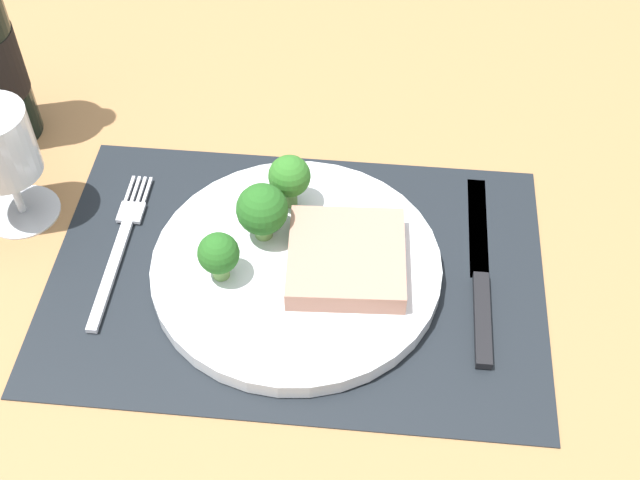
% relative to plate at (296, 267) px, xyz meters
% --- Properties ---
extents(ground_plane, '(1.40, 1.10, 0.03)m').
position_rel_plate_xyz_m(ground_plane, '(0.00, 0.00, -0.03)').
color(ground_plane, '#996D42').
extents(placemat, '(0.46, 0.31, 0.00)m').
position_rel_plate_xyz_m(placemat, '(0.00, 0.00, -0.01)').
color(placemat, black).
rests_on(placemat, ground_plane).
extents(plate, '(0.27, 0.27, 0.02)m').
position_rel_plate_xyz_m(plate, '(0.00, 0.00, 0.00)').
color(plate, silver).
rests_on(plate, placemat).
extents(steak, '(0.11, 0.11, 0.02)m').
position_rel_plate_xyz_m(steak, '(0.05, -0.00, 0.02)').
color(steak, tan).
rests_on(steak, plate).
extents(broccoli_near_steak, '(0.04, 0.04, 0.05)m').
position_rel_plate_xyz_m(broccoli_near_steak, '(-0.07, -0.02, 0.04)').
color(broccoli_near_steak, '#6B994C').
rests_on(broccoli_near_steak, plate).
extents(broccoli_near_fork, '(0.04, 0.04, 0.06)m').
position_rel_plate_xyz_m(broccoli_near_fork, '(-0.01, 0.07, 0.04)').
color(broccoli_near_fork, '#5B8942').
rests_on(broccoli_near_fork, plate).
extents(broccoli_back_left, '(0.05, 0.05, 0.06)m').
position_rel_plate_xyz_m(broccoli_back_left, '(-0.03, 0.03, 0.04)').
color(broccoli_back_left, '#6B994C').
rests_on(broccoli_back_left, plate).
extents(fork, '(0.02, 0.19, 0.01)m').
position_rel_plate_xyz_m(fork, '(-0.17, 0.01, -0.01)').
color(fork, silver).
rests_on(fork, placemat).
extents(knife, '(0.02, 0.23, 0.01)m').
position_rel_plate_xyz_m(knife, '(0.17, 0.01, -0.00)').
color(knife, black).
rests_on(knife, placemat).
extents(wine_glass, '(0.07, 0.07, 0.13)m').
position_rel_plate_xyz_m(wine_glass, '(-0.28, 0.05, 0.07)').
color(wine_glass, silver).
rests_on(wine_glass, ground_plane).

